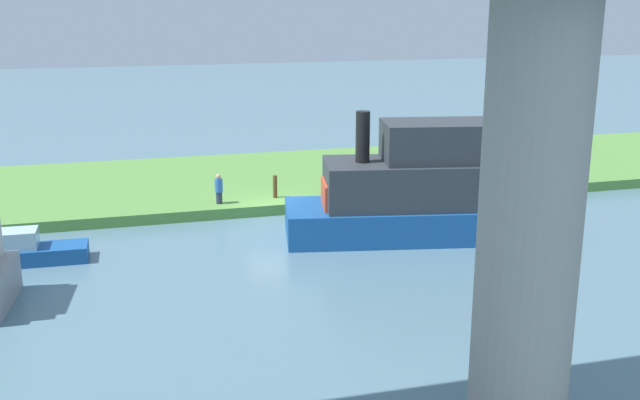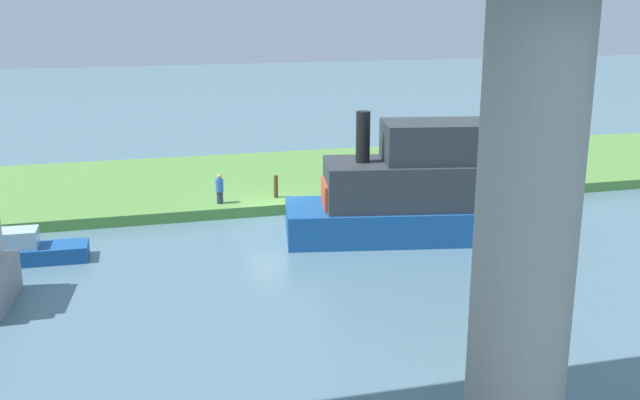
{
  "view_description": "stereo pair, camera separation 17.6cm",
  "coord_description": "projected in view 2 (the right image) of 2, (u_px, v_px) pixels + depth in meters",
  "views": [
    {
      "loc": [
        6.71,
        32.48,
        9.7
      ],
      "look_at": [
        -0.81,
        5.0,
        2.0
      ],
      "focal_mm": 42.45,
      "sensor_mm": 36.0,
      "label": 1
    },
    {
      "loc": [
        6.54,
        32.53,
        9.7
      ],
      "look_at": [
        -0.81,
        5.0,
        2.0
      ],
      "focal_mm": 42.45,
      "sensor_mm": 36.0,
      "label": 2
    }
  ],
  "objects": [
    {
      "name": "ground_plane",
      "position": [
        275.0,
        216.0,
        34.5
      ],
      "size": [
        160.0,
        160.0,
        0.0
      ],
      "primitive_type": "plane",
      "color": "slate"
    },
    {
      "name": "grassy_bank",
      "position": [
        252.0,
        181.0,
        40.03
      ],
      "size": [
        80.0,
        12.0,
        0.5
      ],
      "primitive_type": "cube",
      "color": "#5B9342",
      "rests_on": "ground"
    },
    {
      "name": "bridge_pylon",
      "position": [
        526.0,
        225.0,
        16.45
      ],
      "size": [
        2.25,
        2.25,
        9.76
      ],
      "primitive_type": "cylinder",
      "color": "#9E998E",
      "rests_on": "ground"
    },
    {
      "name": "person_on_bank",
      "position": [
        220.0,
        189.0,
        34.52
      ],
      "size": [
        0.51,
        0.51,
        1.39
      ],
      "color": "#2D334C",
      "rests_on": "grassy_bank"
    },
    {
      "name": "mooring_post",
      "position": [
        276.0,
        186.0,
        35.57
      ],
      "size": [
        0.2,
        0.2,
        1.08
      ],
      "primitive_type": "cylinder",
      "color": "brown",
      "rests_on": "grassy_bank"
    },
    {
      "name": "motorboat_white",
      "position": [
        421.0,
        191.0,
        31.07
      ],
      "size": [
        10.77,
        5.29,
        5.27
      ],
      "color": "#195199",
      "rests_on": "ground"
    },
    {
      "name": "pontoon_yellow",
      "position": [
        31.0,
        250.0,
        28.41
      ],
      "size": [
        3.94,
        1.5,
        1.3
      ],
      "color": "#195199",
      "rests_on": "ground"
    },
    {
      "name": "marker_buoy",
      "position": [
        544.0,
        284.0,
        25.69
      ],
      "size": [
        0.5,
        0.5,
        0.5
      ],
      "primitive_type": "sphere",
      "color": "orange",
      "rests_on": "ground"
    }
  ]
}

